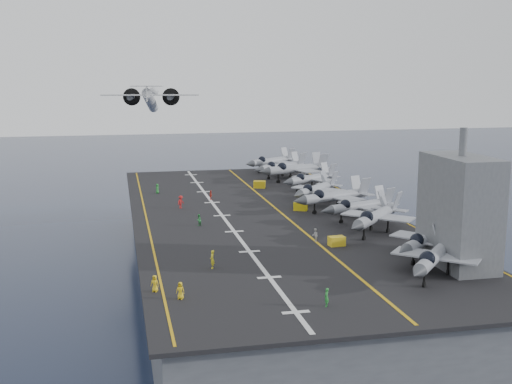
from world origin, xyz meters
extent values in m
plane|color=#142135|center=(0.00, 0.00, 0.00)|extent=(500.00, 500.00, 0.00)
cube|color=#56595E|center=(0.00, 0.00, 5.00)|extent=(36.00, 90.00, 10.00)
cube|color=black|center=(0.00, 0.00, 10.20)|extent=(38.00, 92.00, 0.40)
cube|color=gold|center=(3.00, 0.00, 10.42)|extent=(0.35, 90.00, 0.02)
cube|color=silver|center=(-6.00, 0.00, 10.42)|extent=(0.50, 90.00, 0.02)
cube|color=gold|center=(-17.00, 0.00, 10.42)|extent=(0.25, 90.00, 0.02)
cube|color=gold|center=(18.50, 0.00, 10.42)|extent=(0.25, 90.00, 0.02)
imported|color=yellow|center=(-15.52, -34.43, 11.22)|extent=(1.18, 1.03, 1.64)
imported|color=yellow|center=(-11.23, -25.57, 11.40)|extent=(0.89, 1.25, 1.99)
imported|color=#2A8D3D|center=(-10.15, -5.60, 11.20)|extent=(1.15, 1.11, 1.60)
imported|color=#B21919|center=(-11.40, 6.64, 11.40)|extent=(1.43, 1.41, 2.01)
imported|color=red|center=(-5.86, 12.40, 11.19)|extent=(0.79, 1.05, 1.59)
imported|color=#268C33|center=(-14.15, 20.33, 11.23)|extent=(0.68, 1.01, 1.66)
imported|color=#268C33|center=(-2.91, -39.14, 11.26)|extent=(1.02, 1.21, 1.71)
imported|color=silver|center=(2.89, -17.25, 11.24)|extent=(0.90, 1.15, 1.69)
imported|color=yellow|center=(-17.72, -31.88, 11.22)|extent=(1.18, 1.03, 1.64)
camera|label=1|loc=(-20.71, -91.26, 30.89)|focal=45.00mm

